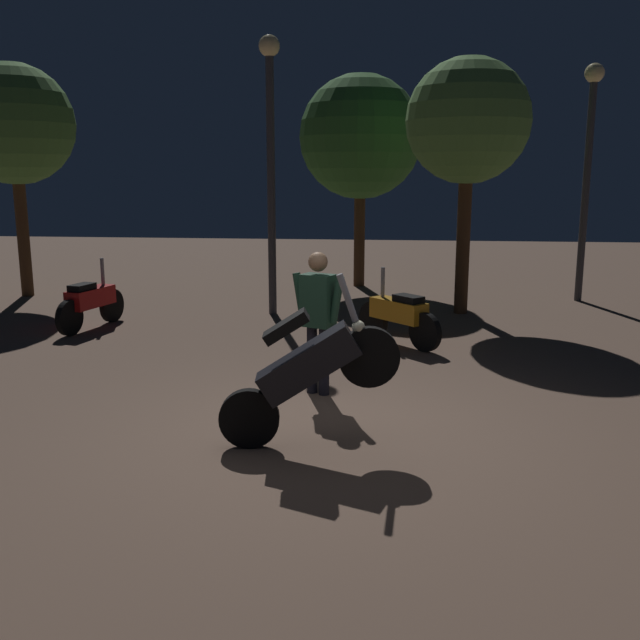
{
  "coord_description": "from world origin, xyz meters",
  "views": [
    {
      "loc": [
        0.67,
        -6.6,
        2.53
      ],
      "look_at": [
        -0.09,
        0.66,
        1.0
      ],
      "focal_mm": 40.3,
      "sensor_mm": 36.0,
      "label": 1
    }
  ],
  "objects_px": {
    "motorcycle_black_foreground": "(308,370)",
    "person_rider_beside": "(318,311)",
    "streetlamp_near": "(271,140)",
    "streetlamp_far": "(589,151)",
    "motorcycle_red_parked_left": "(91,302)",
    "motorcycle_orange_parked_right": "(399,315)"
  },
  "relations": [
    {
      "from": "person_rider_beside",
      "to": "streetlamp_near",
      "type": "xyz_separation_m",
      "value": [
        -1.31,
        4.63,
        2.06
      ]
    },
    {
      "from": "motorcycle_orange_parked_right",
      "to": "streetlamp_far",
      "type": "height_order",
      "value": "streetlamp_far"
    },
    {
      "from": "motorcycle_orange_parked_right",
      "to": "person_rider_beside",
      "type": "distance_m",
      "value": 2.72
    },
    {
      "from": "motorcycle_red_parked_left",
      "to": "motorcycle_orange_parked_right",
      "type": "height_order",
      "value": "same"
    },
    {
      "from": "motorcycle_black_foreground",
      "to": "person_rider_beside",
      "type": "height_order",
      "value": "person_rider_beside"
    },
    {
      "from": "motorcycle_red_parked_left",
      "to": "person_rider_beside",
      "type": "height_order",
      "value": "person_rider_beside"
    },
    {
      "from": "person_rider_beside",
      "to": "streetlamp_far",
      "type": "bearing_deg",
      "value": 169.91
    },
    {
      "from": "person_rider_beside",
      "to": "streetlamp_far",
      "type": "height_order",
      "value": "streetlamp_far"
    },
    {
      "from": "motorcycle_orange_parked_right",
      "to": "motorcycle_black_foreground",
      "type": "bearing_deg",
      "value": 125.06
    },
    {
      "from": "motorcycle_black_foreground",
      "to": "person_rider_beside",
      "type": "bearing_deg",
      "value": 85.96
    },
    {
      "from": "motorcycle_red_parked_left",
      "to": "streetlamp_far",
      "type": "distance_m",
      "value": 9.49
    },
    {
      "from": "motorcycle_black_foreground",
      "to": "motorcycle_orange_parked_right",
      "type": "distance_m",
      "value": 4.23
    },
    {
      "from": "motorcycle_orange_parked_right",
      "to": "streetlamp_far",
      "type": "xyz_separation_m",
      "value": [
        3.54,
        4.01,
        2.44
      ]
    },
    {
      "from": "motorcycle_orange_parked_right",
      "to": "streetlamp_far",
      "type": "relative_size",
      "value": 0.28
    },
    {
      "from": "motorcycle_red_parked_left",
      "to": "person_rider_beside",
      "type": "distance_m",
      "value": 5.1
    },
    {
      "from": "motorcycle_red_parked_left",
      "to": "streetlamp_near",
      "type": "relative_size",
      "value": 0.35
    },
    {
      "from": "streetlamp_far",
      "to": "motorcycle_red_parked_left",
      "type": "bearing_deg",
      "value": -157.96
    },
    {
      "from": "motorcycle_black_foreground",
      "to": "motorcycle_orange_parked_right",
      "type": "height_order",
      "value": "motorcycle_black_foreground"
    },
    {
      "from": "motorcycle_black_foreground",
      "to": "streetlamp_near",
      "type": "distance_m",
      "value": 6.81
    },
    {
      "from": "motorcycle_red_parked_left",
      "to": "person_rider_beside",
      "type": "bearing_deg",
      "value": -114.06
    },
    {
      "from": "motorcycle_orange_parked_right",
      "to": "streetlamp_far",
      "type": "distance_m",
      "value": 5.89
    },
    {
      "from": "motorcycle_orange_parked_right",
      "to": "person_rider_beside",
      "type": "relative_size",
      "value": 0.78
    }
  ]
}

